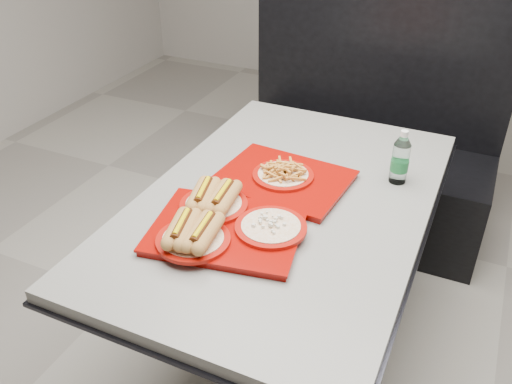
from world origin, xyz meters
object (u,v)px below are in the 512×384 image
at_px(tray_far, 283,177).
at_px(tray_near, 221,223).
at_px(booth_bench, 363,150).
at_px(diner_table, 284,238).
at_px(water_bottle, 400,160).

bearing_deg(tray_far, tray_near, -99.89).
distance_m(booth_bench, tray_far, 1.08).
xyz_separation_m(diner_table, booth_bench, (0.00, 1.09, -0.18)).
distance_m(tray_near, tray_far, 0.35).
relative_size(tray_far, water_bottle, 2.37).
height_order(diner_table, tray_far, tray_far).
distance_m(tray_far, water_bottle, 0.40).
distance_m(tray_near, water_bottle, 0.66).
relative_size(diner_table, tray_far, 3.10).
height_order(diner_table, water_bottle, water_bottle).
bearing_deg(diner_table, booth_bench, 90.00).
relative_size(booth_bench, tray_near, 2.73).
relative_size(diner_table, water_bottle, 7.35).
bearing_deg(water_bottle, booth_bench, 110.46).
distance_m(diner_table, water_bottle, 0.48).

